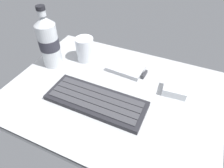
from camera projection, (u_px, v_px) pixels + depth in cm
name	position (u px, v px, depth cm)	size (l,w,h in cm)	color
ground_plane	(112.00, 94.00, 60.92)	(64.00, 48.00, 2.80)	#B7BABC
keyboard	(96.00, 101.00, 56.43)	(29.10, 11.26, 1.70)	#232328
handheld_device	(127.00, 69.00, 67.42)	(13.16, 8.40, 1.50)	#B7BABF
juice_cup	(85.00, 50.00, 70.41)	(6.40, 6.40, 8.50)	silver
water_bottle	(49.00, 42.00, 64.82)	(6.73, 6.73, 20.80)	silver
charger_block	(175.00, 90.00, 59.20)	(7.00, 5.60, 2.40)	silver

